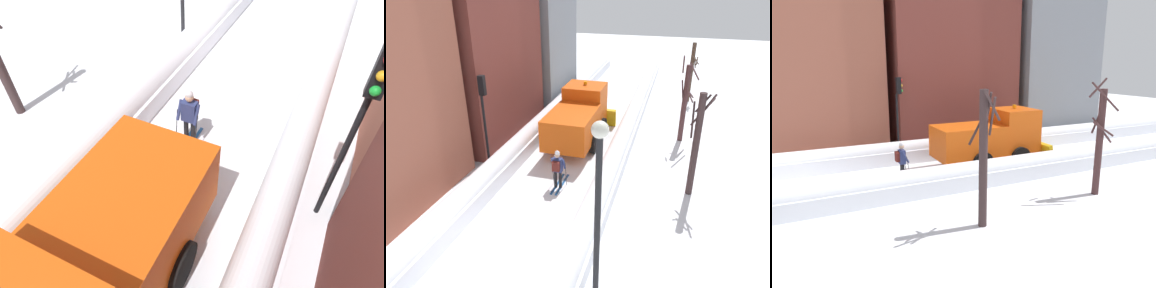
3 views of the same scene
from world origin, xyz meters
TOP-DOWN VIEW (x-y plane):
  - plow_truck at (-0.03, 9.59)m, footprint 3.20×5.98m
  - skier at (0.43, 4.68)m, footprint 0.62×1.80m
  - traffic_light_pole at (-3.42, 5.68)m, footprint 0.28×0.42m

SIDE VIEW (x-z plane):
  - skier at x=0.43m, z-range 0.10..1.91m
  - plow_truck at x=-0.03m, z-range -0.08..3.04m
  - traffic_light_pole at x=-3.42m, z-range 0.90..5.41m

